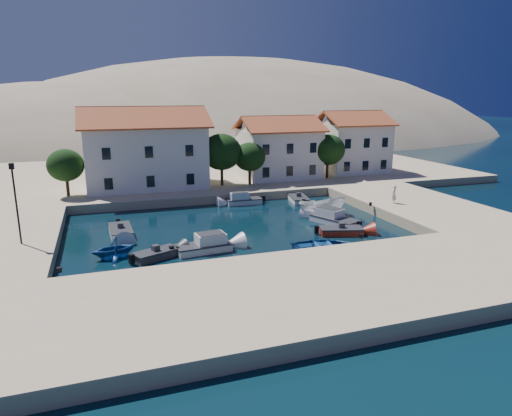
# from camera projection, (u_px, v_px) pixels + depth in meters

# --- Properties ---
(ground) EXTENTS (400.00, 400.00, 0.00)m
(ground) POSITION_uv_depth(u_px,v_px,m) (271.00, 265.00, 33.37)
(ground) COLOR black
(ground) RESTS_ON ground
(quay_south) EXTENTS (52.00, 12.00, 1.00)m
(quay_south) POSITION_uv_depth(u_px,v_px,m) (306.00, 291.00, 27.74)
(quay_south) COLOR beige
(quay_south) RESTS_ON ground
(quay_east) EXTENTS (11.00, 20.00, 1.00)m
(quay_east) POSITION_uv_depth(u_px,v_px,m) (417.00, 206.00, 48.87)
(quay_east) COLOR beige
(quay_east) RESTS_ON ground
(quay_west) EXTENTS (8.00, 20.00, 1.00)m
(quay_west) POSITION_uv_depth(u_px,v_px,m) (5.00, 244.00, 36.47)
(quay_west) COLOR beige
(quay_west) RESTS_ON ground
(quay_north) EXTENTS (80.00, 36.00, 1.00)m
(quay_north) POSITION_uv_depth(u_px,v_px,m) (195.00, 174.00, 68.77)
(quay_north) COLOR beige
(quay_north) RESTS_ON ground
(hills) EXTENTS (254.00, 176.00, 99.00)m
(hills) POSITION_uv_depth(u_px,v_px,m) (201.00, 199.00, 159.01)
(hills) COLOR gray
(hills) RESTS_ON ground
(building_left) EXTENTS (14.70, 9.45, 9.70)m
(building_left) POSITION_uv_depth(u_px,v_px,m) (145.00, 147.00, 55.76)
(building_left) COLOR white
(building_left) RESTS_ON quay_north
(building_mid) EXTENTS (10.50, 8.40, 8.30)m
(building_mid) POSITION_uv_depth(u_px,v_px,m) (279.00, 146.00, 62.50)
(building_mid) COLOR white
(building_mid) RESTS_ON quay_north
(building_right) EXTENTS (9.45, 8.40, 8.80)m
(building_right) POSITION_uv_depth(u_px,v_px,m) (352.00, 141.00, 67.12)
(building_right) COLOR white
(building_right) RESTS_ON quay_north
(trees) EXTENTS (37.30, 5.30, 6.45)m
(trees) POSITION_uv_depth(u_px,v_px,m) (233.00, 154.00, 56.99)
(trees) COLOR #382314
(trees) RESTS_ON quay_north
(lamppost) EXTENTS (0.35, 0.25, 6.22)m
(lamppost) POSITION_uv_depth(u_px,v_px,m) (15.00, 196.00, 34.08)
(lamppost) COLOR black
(lamppost) RESTS_ON quay_west
(bollards) EXTENTS (29.36, 9.56, 0.30)m
(bollards) POSITION_uv_depth(u_px,v_px,m) (287.00, 232.00, 37.52)
(bollards) COLOR black
(bollards) RESTS_ON ground
(motorboat_grey_sw) EXTENTS (3.74, 2.74, 1.25)m
(motorboat_grey_sw) POSITION_uv_depth(u_px,v_px,m) (156.00, 255.00, 34.67)
(motorboat_grey_sw) COLOR #2F3034
(motorboat_grey_sw) RESTS_ON ground
(cabin_cruiser_south) EXTENTS (4.56, 2.31, 1.60)m
(cabin_cruiser_south) POSITION_uv_depth(u_px,v_px,m) (203.00, 246.00, 36.14)
(cabin_cruiser_south) COLOR silver
(cabin_cruiser_south) RESTS_ON ground
(rowboat_south) EXTENTS (5.31, 4.13, 1.01)m
(rowboat_south) POSITION_uv_depth(u_px,v_px,m) (322.00, 249.00, 36.70)
(rowboat_south) COLOR #194A8C
(rowboat_south) RESTS_ON ground
(motorboat_red_se) EXTENTS (4.11, 2.70, 1.25)m
(motorboat_red_se) POSITION_uv_depth(u_px,v_px,m) (341.00, 231.00, 40.64)
(motorboat_red_se) COLOR maroon
(motorboat_red_se) RESTS_ON ground
(cabin_cruiser_east) EXTENTS (3.75, 5.27, 1.60)m
(cabin_cruiser_east) POSITION_uv_depth(u_px,v_px,m) (335.00, 219.00, 43.96)
(cabin_cruiser_east) COLOR silver
(cabin_cruiser_east) RESTS_ON ground
(boat_east) EXTENTS (5.22, 2.23, 1.98)m
(boat_east) POSITION_uv_depth(u_px,v_px,m) (322.00, 215.00, 47.05)
(boat_east) COLOR silver
(boat_east) RESTS_ON ground
(motorboat_white_ne) EXTENTS (2.53, 4.25, 1.25)m
(motorboat_white_ne) POSITION_uv_depth(u_px,v_px,m) (298.00, 199.00, 53.08)
(motorboat_white_ne) COLOR silver
(motorboat_white_ne) RESTS_ON ground
(rowboat_west) EXTENTS (3.93, 3.60, 1.76)m
(rowboat_west) POSITION_uv_depth(u_px,v_px,m) (114.00, 257.00, 34.95)
(rowboat_west) COLOR #194A8C
(rowboat_west) RESTS_ON ground
(motorboat_white_west) EXTENTS (2.07, 4.35, 1.25)m
(motorboat_white_west) POSITION_uv_depth(u_px,v_px,m) (121.00, 231.00, 40.63)
(motorboat_white_west) COLOR silver
(motorboat_white_west) RESTS_ON ground
(cabin_cruiser_north) EXTENTS (4.06, 1.82, 1.60)m
(cabin_cruiser_north) POSITION_uv_depth(u_px,v_px,m) (244.00, 200.00, 51.87)
(cabin_cruiser_north) COLOR silver
(cabin_cruiser_north) RESTS_ON ground
(pedestrian) EXTENTS (0.82, 0.76, 1.89)m
(pedestrian) POSITION_uv_depth(u_px,v_px,m) (394.00, 194.00, 47.80)
(pedestrian) COLOR beige
(pedestrian) RESTS_ON quay_east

